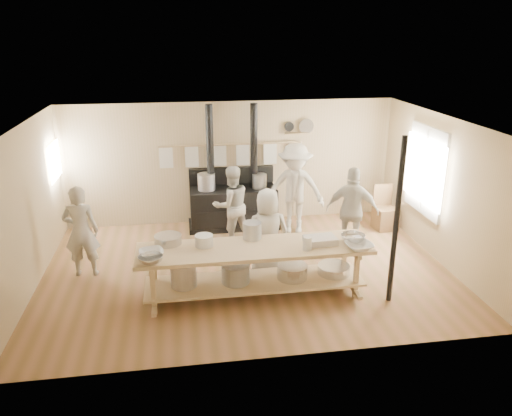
{
  "coord_description": "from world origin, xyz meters",
  "views": [
    {
      "loc": [
        -1.05,
        -7.81,
        4.0
      ],
      "look_at": [
        0.19,
        0.2,
        1.08
      ],
      "focal_mm": 35.0,
      "sensor_mm": 36.0,
      "label": 1
    }
  ],
  "objects_px": {
    "stove": "(233,203)",
    "cook_by_window": "(295,189)",
    "prep_table": "(254,266)",
    "cook_left": "(231,205)",
    "cook_far_left": "(81,232)",
    "chair": "(385,216)",
    "cook_center": "(268,233)",
    "cook_right": "(352,211)",
    "roasting_pan": "(320,240)"
  },
  "relations": [
    {
      "from": "cook_left",
      "to": "chair",
      "type": "xyz_separation_m",
      "value": [
        3.27,
        0.24,
        -0.5
      ]
    },
    {
      "from": "stove",
      "to": "cook_right",
      "type": "xyz_separation_m",
      "value": [
        2.04,
        -1.65,
        0.31
      ]
    },
    {
      "from": "cook_by_window",
      "to": "cook_center",
      "type": "bearing_deg",
      "value": -99.03
    },
    {
      "from": "cook_center",
      "to": "cook_far_left",
      "type": "bearing_deg",
      "value": -9.34
    },
    {
      "from": "roasting_pan",
      "to": "cook_far_left",
      "type": "bearing_deg",
      "value": 162.34
    },
    {
      "from": "cook_right",
      "to": "cook_by_window",
      "type": "distance_m",
      "value": 1.42
    },
    {
      "from": "prep_table",
      "to": "chair",
      "type": "distance_m",
      "value": 3.97
    },
    {
      "from": "prep_table",
      "to": "chair",
      "type": "xyz_separation_m",
      "value": [
        3.16,
        2.39,
        -0.25
      ]
    },
    {
      "from": "cook_far_left",
      "to": "cook_right",
      "type": "xyz_separation_m",
      "value": [
        4.8,
        0.19,
        0.03
      ]
    },
    {
      "from": "stove",
      "to": "prep_table",
      "type": "relative_size",
      "value": 0.72
    },
    {
      "from": "roasting_pan",
      "to": "prep_table",
      "type": "bearing_deg",
      "value": 178.3
    },
    {
      "from": "cook_right",
      "to": "cook_far_left",
      "type": "bearing_deg",
      "value": 25.54
    },
    {
      "from": "stove",
      "to": "cook_left",
      "type": "relative_size",
      "value": 1.67
    },
    {
      "from": "cook_by_window",
      "to": "cook_far_left",
      "type": "bearing_deg",
      "value": -144.62
    },
    {
      "from": "cook_by_window",
      "to": "chair",
      "type": "bearing_deg",
      "value": 13.3
    },
    {
      "from": "prep_table",
      "to": "cook_by_window",
      "type": "xyz_separation_m",
      "value": [
        1.21,
        2.51,
        0.41
      ]
    },
    {
      "from": "chair",
      "to": "roasting_pan",
      "type": "height_order",
      "value": "roasting_pan"
    },
    {
      "from": "cook_far_left",
      "to": "chair",
      "type": "bearing_deg",
      "value": -167.62
    },
    {
      "from": "chair",
      "to": "cook_center",
      "type": "bearing_deg",
      "value": -153.81
    },
    {
      "from": "prep_table",
      "to": "cook_left",
      "type": "xyz_separation_m",
      "value": [
        -0.12,
        2.16,
        0.26
      ]
    },
    {
      "from": "cook_far_left",
      "to": "cook_left",
      "type": "xyz_separation_m",
      "value": [
        2.64,
        0.98,
        -0.02
      ]
    },
    {
      "from": "cook_far_left",
      "to": "roasting_pan",
      "type": "height_order",
      "value": "cook_far_left"
    },
    {
      "from": "stove",
      "to": "chair",
      "type": "xyz_separation_m",
      "value": [
        3.15,
        -0.62,
        -0.25
      ]
    },
    {
      "from": "cook_center",
      "to": "cook_by_window",
      "type": "distance_m",
      "value": 2.03
    },
    {
      "from": "cook_left",
      "to": "cook_right",
      "type": "height_order",
      "value": "cook_right"
    },
    {
      "from": "cook_far_left",
      "to": "cook_right",
      "type": "relative_size",
      "value": 0.96
    },
    {
      "from": "cook_right",
      "to": "prep_table",
      "type": "bearing_deg",
      "value": 57.03
    },
    {
      "from": "cook_left",
      "to": "cook_right",
      "type": "distance_m",
      "value": 2.3
    },
    {
      "from": "cook_far_left",
      "to": "cook_by_window",
      "type": "height_order",
      "value": "cook_by_window"
    },
    {
      "from": "stove",
      "to": "cook_by_window",
      "type": "height_order",
      "value": "stove"
    },
    {
      "from": "stove",
      "to": "cook_center",
      "type": "height_order",
      "value": "stove"
    },
    {
      "from": "cook_center",
      "to": "roasting_pan",
      "type": "bearing_deg",
      "value": 133.74
    },
    {
      "from": "stove",
      "to": "chair",
      "type": "distance_m",
      "value": 3.23
    },
    {
      "from": "cook_left",
      "to": "cook_by_window",
      "type": "bearing_deg",
      "value": 178.78
    },
    {
      "from": "cook_far_left",
      "to": "chair",
      "type": "relative_size",
      "value": 1.71
    },
    {
      "from": "cook_far_left",
      "to": "prep_table",
      "type": "bearing_deg",
      "value": 157.65
    },
    {
      "from": "cook_left",
      "to": "cook_right",
      "type": "xyz_separation_m",
      "value": [
        2.16,
        -0.79,
        0.05
      ]
    },
    {
      "from": "cook_far_left",
      "to": "chair",
      "type": "height_order",
      "value": "cook_far_left"
    },
    {
      "from": "cook_left",
      "to": "chair",
      "type": "relative_size",
      "value": 1.67
    },
    {
      "from": "chair",
      "to": "roasting_pan",
      "type": "distance_m",
      "value": 3.28
    },
    {
      "from": "prep_table",
      "to": "cook_center",
      "type": "height_order",
      "value": "cook_center"
    },
    {
      "from": "cook_by_window",
      "to": "chair",
      "type": "height_order",
      "value": "cook_by_window"
    },
    {
      "from": "cook_by_window",
      "to": "roasting_pan",
      "type": "relative_size",
      "value": 3.89
    },
    {
      "from": "chair",
      "to": "roasting_pan",
      "type": "bearing_deg",
      "value": -136.08
    },
    {
      "from": "cook_center",
      "to": "prep_table",
      "type": "bearing_deg",
      "value": 63.86
    },
    {
      "from": "cook_right",
      "to": "cook_center",
      "type": "bearing_deg",
      "value": 44.8
    },
    {
      "from": "cook_left",
      "to": "cook_center",
      "type": "height_order",
      "value": "cook_left"
    },
    {
      "from": "prep_table",
      "to": "cook_far_left",
      "type": "xyz_separation_m",
      "value": [
        -2.76,
        1.18,
        0.28
      ]
    },
    {
      "from": "cook_center",
      "to": "roasting_pan",
      "type": "distance_m",
      "value": 1.02
    },
    {
      "from": "stove",
      "to": "prep_table",
      "type": "xyz_separation_m",
      "value": [
        -0.0,
        -3.02,
        -0.0
      ]
    }
  ]
}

